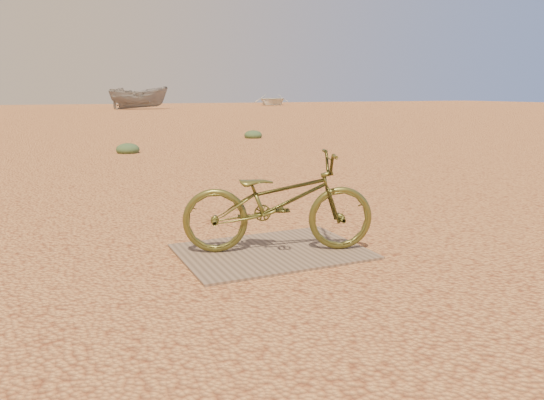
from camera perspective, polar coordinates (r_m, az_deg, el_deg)
name	(u,v)px	position (r m, az deg, el deg)	size (l,w,h in m)	color
ground	(286,257)	(4.76, 1.50, -6.19)	(120.00, 120.00, 0.00)	#E69E5D
plywood_board	(272,252)	(4.89, 0.00, -5.56)	(1.66, 1.18, 0.02)	#7D6654
bicycle	(278,202)	(4.79, 0.68, -0.19)	(0.60, 1.73, 0.91)	brown
boat_mid_right	(139,98)	(45.13, -14.11, 10.61)	(1.78, 4.72, 1.83)	gray
boat_far_right	(272,100)	(56.87, 0.00, 10.74)	(3.87, 5.42, 1.12)	white
kale_a	(128,153)	(13.23, -15.23, 4.91)	(0.56, 0.56, 0.31)	#4C6842
kale_b	(253,138)	(16.89, -2.04, 6.68)	(0.57, 0.57, 0.31)	#4C6842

